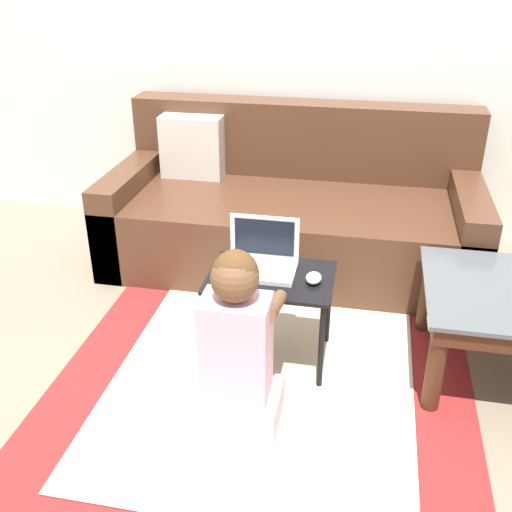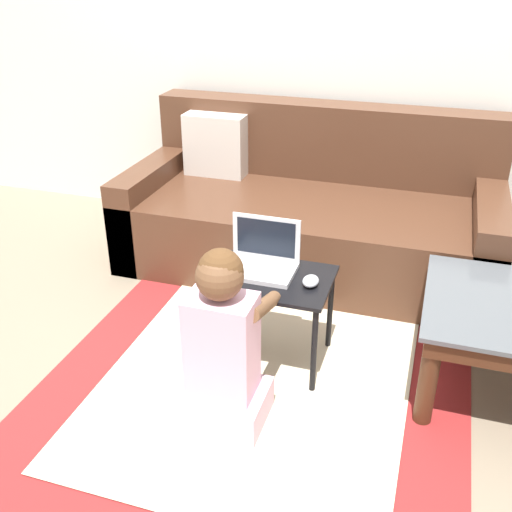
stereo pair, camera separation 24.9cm
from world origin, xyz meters
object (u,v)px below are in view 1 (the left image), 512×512
Objects in this scene: computer_mouse at (314,278)px; laptop at (261,262)px; laptop_desk at (271,287)px; couch at (292,211)px; person_seated at (237,349)px.

laptop is at bearing 164.91° from computer_mouse.
computer_mouse reaches higher than laptop_desk.
couch is 6.79× the size of laptop.
person_seated is at bearing -90.22° from laptop.
laptop_desk is at bearing 174.87° from computer_mouse.
laptop is at bearing 137.71° from laptop_desk.
computer_mouse is at bearing -77.14° from couch.
person_seated is at bearing -120.14° from computer_mouse.
laptop is at bearing -89.90° from couch.
person_seated is (-0.23, -0.40, -0.10)m from computer_mouse.
laptop_desk is 0.42m from person_seated.
couch is 0.96m from laptop.
couch is at bearing 90.00° from person_seated.
laptop_desk is at bearing -42.29° from laptop.
person_seated is at bearing -97.17° from laptop_desk.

